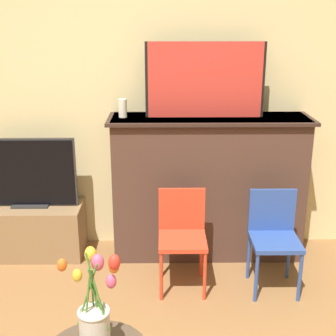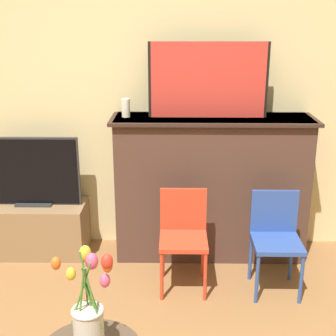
# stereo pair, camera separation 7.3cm
# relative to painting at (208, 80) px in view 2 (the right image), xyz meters

# --- Properties ---
(wall_back) EXTENTS (8.00, 0.06, 2.70)m
(wall_back) POSITION_rel_painting_xyz_m (-0.34, 0.22, -0.02)
(wall_back) COLOR beige
(wall_back) RESTS_ON ground
(fireplace_mantel) EXTENTS (1.49, 0.42, 1.10)m
(fireplace_mantel) POSITION_rel_painting_xyz_m (0.04, -0.01, -0.80)
(fireplace_mantel) COLOR #4C3328
(fireplace_mantel) RESTS_ON ground
(painting) EXTENTS (0.86, 0.03, 0.54)m
(painting) POSITION_rel_painting_xyz_m (0.00, 0.00, 0.00)
(painting) COLOR black
(painting) RESTS_ON fireplace_mantel
(mantel_candle) EXTENTS (0.06, 0.06, 0.13)m
(mantel_candle) POSITION_rel_painting_xyz_m (-0.60, -0.01, -0.20)
(mantel_candle) COLOR silver
(mantel_candle) RESTS_ON fireplace_mantel
(tv_stand) EXTENTS (0.78, 0.37, 0.41)m
(tv_stand) POSITION_rel_painting_xyz_m (-1.33, -0.02, -1.16)
(tv_stand) COLOR olive
(tv_stand) RESTS_ON ground
(tv_monitor) EXTENTS (0.73, 0.12, 0.54)m
(tv_monitor) POSITION_rel_painting_xyz_m (-1.33, -0.02, -0.70)
(tv_monitor) COLOR #2D2D2D
(tv_monitor) RESTS_ON tv_stand
(chair_red) EXTENTS (0.32, 0.32, 0.68)m
(chair_red) POSITION_rel_painting_xyz_m (-0.17, -0.48, -0.96)
(chair_red) COLOR red
(chair_red) RESTS_ON ground
(chair_blue) EXTENTS (0.32, 0.32, 0.68)m
(chair_blue) POSITION_rel_painting_xyz_m (0.45, -0.50, -0.96)
(chair_blue) COLOR #2D4C99
(chair_blue) RESTS_ON ground
(vase_tulips) EXTENTS (0.26, 0.21, 0.50)m
(vase_tulips) POSITION_rel_painting_xyz_m (-0.59, -1.72, -0.74)
(vase_tulips) COLOR beige
(vase_tulips) RESTS_ON side_table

